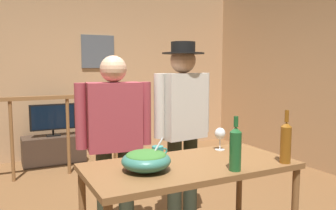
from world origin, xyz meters
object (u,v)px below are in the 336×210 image
wine_glass (220,134)px  person_standing_right (183,118)px  wine_bottle_green (235,148)px  framed_picture (98,52)px  flat_screen_tv (53,117)px  wine_bottle_amber (286,142)px  serving_table (190,175)px  person_standing_left (114,133)px  tv_console (54,149)px  salad_bowl (146,160)px  mug_teal (158,152)px  stair_railing (53,124)px

wine_glass → person_standing_right: person_standing_right is taller
wine_bottle_green → framed_picture: bearing=87.3°
framed_picture → flat_screen_tv: bearing=-157.9°
wine_glass → wine_bottle_amber: wine_bottle_amber is taller
framed_picture → serving_table: 3.77m
wine_bottle_amber → flat_screen_tv: bearing=105.9°
framed_picture → wine_bottle_amber: size_ratio=1.48×
person_standing_left → wine_bottle_green: bearing=125.4°
wine_bottle_green → person_standing_right: bearing=81.2°
tv_console → wine_bottle_amber: 3.83m
salad_bowl → tv_console: bearing=91.7°
framed_picture → wine_bottle_green: bearing=-92.7°
mug_teal → person_standing_left: person_standing_left is taller
serving_table → wine_glass: 0.50m
framed_picture → person_standing_left: size_ratio=0.35×
wine_bottle_amber → person_standing_left: 1.32m
stair_railing → wine_glass: 2.65m
wine_bottle_green → person_standing_left: bearing=117.4°
salad_bowl → mug_teal: bearing=50.5°
tv_console → person_standing_right: person_standing_right is taller
framed_picture → stair_railing: framed_picture is taller
salad_bowl → mug_teal: 0.30m
stair_railing → flat_screen_tv: stair_railing is taller
mug_teal → flat_screen_tv: bearing=95.4°
mug_teal → person_standing_left: bearing=110.1°
stair_railing → person_standing_left: bearing=-84.2°
salad_bowl → wine_bottle_green: (0.51, -0.25, 0.07)m
wine_glass → mug_teal: (-0.55, -0.01, -0.08)m
salad_bowl → flat_screen_tv: bearing=91.7°
serving_table → wine_bottle_amber: (0.59, -0.28, 0.23)m
framed_picture → salad_bowl: bearing=-100.7°
wine_glass → mug_teal: size_ratio=1.51×
tv_console → wine_bottle_amber: (1.02, -3.62, 0.74)m
framed_picture → tv_console: framed_picture is taller
serving_table → wine_bottle_amber: wine_bottle_amber is taller
stair_railing → mug_teal: (0.38, -2.48, 0.14)m
person_standing_left → person_standing_right: (0.64, -0.00, 0.09)m
framed_picture → person_standing_left: (-0.68, -2.95, -0.78)m
tv_console → wine_glass: size_ratio=5.02×
wine_bottle_amber → person_standing_right: (-0.27, 0.96, 0.05)m
tv_console → serving_table: (0.44, -3.34, 0.51)m
flat_screen_tv → serving_table: (0.44, -3.30, 0.02)m
salad_bowl → wine_glass: bearing=18.0°
tv_console → serving_table: serving_table is taller
person_standing_left → wine_glass: bearing=155.3°
flat_screen_tv → wine_glass: (0.84, -3.09, 0.23)m
serving_table → framed_picture: bearing=84.4°
person_standing_left → flat_screen_tv: bearing=-79.4°
salad_bowl → person_standing_left: person_standing_left is taller
tv_console → person_standing_right: (0.75, -2.66, 0.79)m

